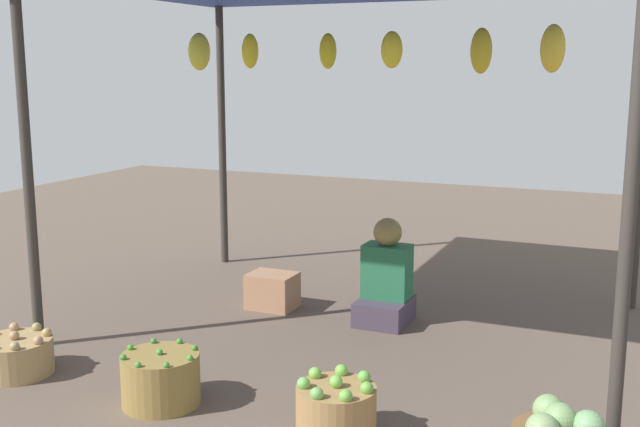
# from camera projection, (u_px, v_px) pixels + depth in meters

# --- Properties ---
(ground_plane) EXTENTS (14.00, 14.00, 0.00)m
(ground_plane) POSITION_uv_depth(u_px,v_px,m) (356.00, 325.00, 5.73)
(ground_plane) COLOR brown
(market_stall_structure) EXTENTS (3.96, 2.79, 2.44)m
(market_stall_structure) POSITION_uv_depth(u_px,v_px,m) (360.00, 4.00, 5.30)
(market_stall_structure) COLOR #38332D
(market_stall_structure) RESTS_ON ground
(vendor_person) EXTENTS (0.36, 0.44, 0.78)m
(vendor_person) POSITION_uv_depth(u_px,v_px,m) (386.00, 283.00, 5.75)
(vendor_person) COLOR #413646
(vendor_person) RESTS_ON ground
(basket_potatoes) EXTENTS (0.45, 0.45, 0.28)m
(basket_potatoes) POSITION_uv_depth(u_px,v_px,m) (16.00, 356.00, 4.81)
(basket_potatoes) COLOR #A18352
(basket_potatoes) RESTS_ON ground
(basket_green_chilies) EXTENTS (0.44, 0.44, 0.32)m
(basket_green_chilies) POSITION_uv_depth(u_px,v_px,m) (161.00, 379.00, 4.37)
(basket_green_chilies) COLOR olive
(basket_green_chilies) RESTS_ON ground
(basket_green_apples) EXTENTS (0.41, 0.41, 0.33)m
(basket_green_apples) POSITION_uv_depth(u_px,v_px,m) (336.00, 411.00, 3.98)
(basket_green_apples) COLOR #9C7545
(basket_green_apples) RESTS_ON ground
(wooden_crate_near_vendor) EXTENTS (0.36, 0.29, 0.28)m
(wooden_crate_near_vendor) POSITION_uv_depth(u_px,v_px,m) (272.00, 291.00, 6.11)
(wooden_crate_near_vendor) COLOR #A57554
(wooden_crate_near_vendor) RESTS_ON ground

